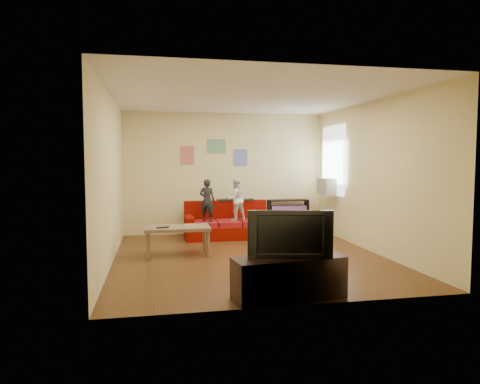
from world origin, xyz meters
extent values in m
cube|color=#5A3317|center=(0.00, 0.00, -0.01)|extent=(4.50, 5.00, 0.01)
cube|color=white|center=(0.00, 0.00, 2.71)|extent=(4.50, 5.00, 0.01)
cube|color=#F2E39A|center=(0.00, 2.50, 1.35)|extent=(4.50, 0.01, 2.70)
cube|color=#F2E39A|center=(0.00, -2.50, 1.35)|extent=(4.50, 0.01, 2.70)
cube|color=#F2E39A|center=(-2.25, 0.00, 1.35)|extent=(0.01, 5.00, 2.70)
cube|color=#F2E39A|center=(2.25, 0.00, 1.35)|extent=(0.01, 5.00, 2.70)
cube|color=#7E0B02|center=(-0.06, 1.82, 0.14)|extent=(1.80, 0.81, 0.27)
cube|color=#7E0B02|center=(-0.06, 2.15, 0.52)|extent=(1.80, 0.16, 0.50)
cube|color=#7E0B02|center=(-0.88, 1.82, 0.38)|extent=(0.16, 0.81, 0.23)
cube|color=#7E0B02|center=(0.76, 1.82, 0.38)|extent=(0.16, 0.81, 0.23)
cube|color=maroon|center=(-0.55, 1.76, 0.32)|extent=(0.47, 0.61, 0.11)
cube|color=maroon|center=(-0.06, 1.76, 0.32)|extent=(0.47, 0.61, 0.11)
cube|color=maroon|center=(0.43, 1.76, 0.32)|extent=(0.47, 0.61, 0.11)
cube|color=black|center=(0.17, 2.15, 0.77)|extent=(0.81, 0.20, 0.04)
imported|color=black|center=(-0.51, 1.72, 0.82)|extent=(0.38, 0.32, 0.88)
imported|color=white|center=(0.09, 1.72, 0.83)|extent=(0.52, 0.46, 0.90)
cube|color=#83674B|center=(-1.19, 0.36, 0.47)|extent=(1.11, 0.61, 0.06)
cylinder|color=#83674B|center=(-1.69, 0.11, 0.22)|extent=(0.07, 0.07, 0.45)
cylinder|color=#83674B|center=(-0.69, 0.11, 0.22)|extent=(0.07, 0.07, 0.45)
cylinder|color=#83674B|center=(-1.69, 0.61, 0.22)|extent=(0.07, 0.07, 0.45)
cylinder|color=#83674B|center=(-0.69, 0.61, 0.22)|extent=(0.07, 0.07, 0.45)
cube|color=black|center=(-1.44, 0.24, 0.51)|extent=(0.22, 0.13, 0.02)
cube|color=silver|center=(-0.99, 0.41, 0.52)|extent=(0.15, 0.08, 0.03)
cube|color=black|center=(0.97, 2.30, 0.37)|extent=(0.03, 0.28, 0.74)
cube|color=black|center=(1.87, 2.30, 0.37)|extent=(0.03, 0.28, 0.74)
cube|color=black|center=(1.42, 2.30, 0.01)|extent=(0.93, 0.28, 0.03)
cube|color=black|center=(1.42, 2.30, 0.73)|extent=(0.93, 0.28, 0.03)
cube|color=black|center=(1.42, 2.30, 0.37)|extent=(0.87, 0.28, 0.02)
cube|color=#3F8C6E|center=(1.42, 2.30, 0.14)|extent=(0.82, 0.23, 0.22)
cube|color=#6D3F8C|center=(1.42, 2.30, 0.49)|extent=(0.82, 0.23, 0.22)
cube|color=white|center=(2.22, 1.65, 1.64)|extent=(0.04, 1.08, 1.48)
cube|color=#B7B2A3|center=(2.10, 1.65, 1.08)|extent=(0.28, 0.55, 0.35)
cube|color=#D87266|center=(-0.85, 2.48, 1.75)|extent=(0.30, 0.01, 0.40)
cube|color=#72B27F|center=(-0.20, 2.48, 1.95)|extent=(0.42, 0.01, 0.32)
cube|color=#727FCC|center=(0.35, 2.48, 1.70)|extent=(0.30, 0.01, 0.38)
cube|color=#F4E6D0|center=(0.76, 1.03, 0.13)|extent=(0.44, 0.33, 0.27)
cube|color=#F4E6D0|center=(0.76, 1.03, 0.29)|extent=(0.46, 0.35, 0.06)
cube|color=black|center=(0.76, 0.86, 0.14)|extent=(0.20, 0.00, 0.07)
cube|color=#311F19|center=(-0.01, -2.25, 0.25)|extent=(1.39, 0.62, 0.50)
imported|color=black|center=(-0.01, -2.25, 0.79)|extent=(0.99, 0.34, 0.57)
sphere|color=silver|center=(0.63, 1.36, 0.05)|extent=(0.11, 0.11, 0.10)
camera|label=1|loc=(-1.56, -7.02, 1.65)|focal=32.00mm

